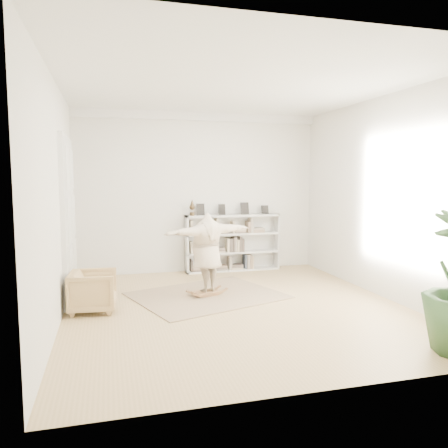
% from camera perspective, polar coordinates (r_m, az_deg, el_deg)
% --- Properties ---
extents(floor, '(6.00, 6.00, 0.00)m').
position_cam_1_polar(floor, '(7.41, 1.58, -10.78)').
color(floor, tan).
rests_on(floor, ground).
extents(room_shell, '(6.00, 6.00, 6.00)m').
position_cam_1_polar(room_shell, '(10.04, -3.27, 13.85)').
color(room_shell, silver).
rests_on(room_shell, floor).
extents(doors, '(0.09, 1.78, 2.92)m').
position_cam_1_polar(doors, '(8.16, -19.66, 0.46)').
color(doors, white).
rests_on(doors, floor).
extents(bookshelf, '(2.20, 0.35, 1.64)m').
position_cam_1_polar(bookshelf, '(10.12, 1.11, -2.54)').
color(bookshelf, silver).
rests_on(bookshelf, floor).
extents(armchair, '(0.78, 0.76, 0.66)m').
position_cam_1_polar(armchair, '(7.40, -16.72, -8.39)').
color(armchair, tan).
rests_on(armchair, floor).
extents(rug, '(3.01, 2.70, 0.02)m').
position_cam_1_polar(rug, '(8.07, -2.24, -9.29)').
color(rug, tan).
rests_on(rug, floor).
extents(rocker_board, '(0.58, 0.45, 0.11)m').
position_cam_1_polar(rocker_board, '(8.06, -2.24, -8.89)').
color(rocker_board, brown).
rests_on(rocker_board, rug).
extents(person, '(1.82, 1.02, 1.43)m').
position_cam_1_polar(person, '(7.89, -2.26, -3.44)').
color(person, '#C7B395').
rests_on(person, rocker_board).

